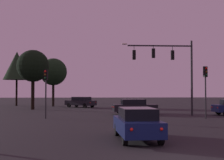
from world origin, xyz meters
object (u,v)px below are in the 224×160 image
(car_crossing_left, at_px, (134,106))
(tree_left_far, at_px, (33,66))
(car_far_lane, at_px, (81,102))
(traffic_signal_mast_arm, at_px, (170,62))
(tree_center_horizon, at_px, (53,72))
(car_nearside_lane, at_px, (137,123))
(traffic_light_corner_left, at_px, (206,82))
(traffic_light_corner_right, at_px, (46,84))
(tree_behind_sign, at_px, (17,66))

(car_crossing_left, relative_size, tree_left_far, 0.59)
(car_crossing_left, bearing_deg, car_far_lane, 112.05)
(traffic_signal_mast_arm, relative_size, tree_center_horizon, 0.96)
(car_nearside_lane, bearing_deg, traffic_signal_mast_arm, 69.81)
(traffic_light_corner_left, relative_size, tree_center_horizon, 0.59)
(car_crossing_left, bearing_deg, traffic_light_corner_right, -152.72)
(traffic_light_corner_left, distance_m, tree_behind_sign, 33.36)
(traffic_signal_mast_arm, distance_m, tree_behind_sign, 29.19)
(traffic_light_corner_right, relative_size, tree_center_horizon, 0.56)
(traffic_light_corner_left, bearing_deg, traffic_light_corner_right, 176.11)
(car_far_lane, xyz_separation_m, tree_center_horizon, (-4.37, 3.56, 4.53))
(car_nearside_lane, xyz_separation_m, car_crossing_left, (2.17, 16.21, -0.00))
(traffic_light_corner_right, height_order, car_nearside_lane, traffic_light_corner_right)
(car_far_lane, bearing_deg, traffic_signal_mast_arm, -60.73)
(car_far_lane, height_order, tree_left_far, tree_left_far)
(car_far_lane, distance_m, tree_behind_sign, 13.24)
(traffic_light_corner_right, height_order, car_far_lane, traffic_light_corner_right)
(traffic_signal_mast_arm, height_order, traffic_light_corner_right, traffic_signal_mast_arm)
(traffic_light_corner_right, xyz_separation_m, car_far_lane, (2.38, 18.47, -2.16))
(traffic_light_corner_right, relative_size, car_far_lane, 0.89)
(traffic_signal_mast_arm, bearing_deg, tree_center_horizon, 124.30)
(car_nearside_lane, relative_size, tree_left_far, 0.60)
(traffic_light_corner_left, bearing_deg, car_far_lane, 119.89)
(traffic_signal_mast_arm, height_order, traffic_light_corner_left, traffic_signal_mast_arm)
(traffic_light_corner_left, height_order, tree_center_horizon, tree_center_horizon)
(traffic_signal_mast_arm, distance_m, car_nearside_lane, 16.04)
(tree_left_far, bearing_deg, traffic_light_corner_right, -75.20)
(tree_left_far, bearing_deg, traffic_light_corner_left, -39.86)
(car_crossing_left, relative_size, tree_center_horizon, 0.60)
(car_nearside_lane, height_order, tree_center_horizon, tree_center_horizon)
(traffic_signal_mast_arm, distance_m, car_far_lane, 18.79)
(car_far_lane, xyz_separation_m, tree_left_far, (-5.90, -5.16, 4.71))
(traffic_light_corner_right, bearing_deg, tree_behind_sign, 108.45)
(car_nearside_lane, distance_m, car_crossing_left, 16.35)
(car_crossing_left, bearing_deg, tree_behind_sign, 129.03)
(car_far_lane, bearing_deg, car_nearside_lane, -83.25)
(traffic_light_corner_right, xyz_separation_m, tree_center_horizon, (-1.99, 22.04, 2.37))
(car_crossing_left, relative_size, tree_behind_sign, 0.51)
(tree_behind_sign, relative_size, tree_center_horizon, 1.17)
(traffic_signal_mast_arm, xyz_separation_m, traffic_light_corner_right, (-11.33, -2.51, -2.12))
(car_crossing_left, bearing_deg, tree_left_far, 142.06)
(traffic_light_corner_left, xyz_separation_m, car_far_lane, (-11.15, 19.39, -2.33))
(tree_behind_sign, bearing_deg, car_nearside_lane, -68.77)
(car_crossing_left, bearing_deg, tree_center_horizon, 119.66)
(car_crossing_left, height_order, tree_behind_sign, tree_behind_sign)
(traffic_light_corner_left, relative_size, car_crossing_left, 0.99)
(traffic_light_corner_left, bearing_deg, tree_left_far, 140.14)
(car_far_lane, relative_size, tree_behind_sign, 0.53)
(tree_behind_sign, relative_size, tree_left_far, 1.15)
(tree_center_horizon, bearing_deg, car_far_lane, -39.16)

